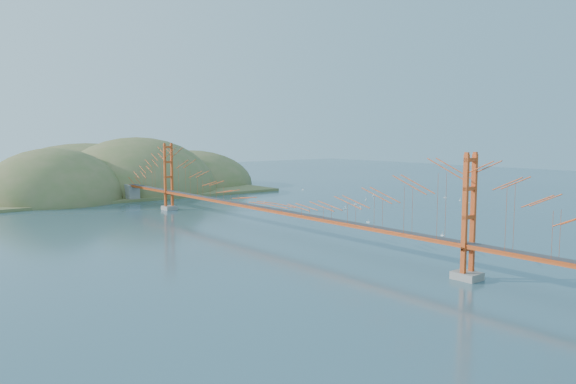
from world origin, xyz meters
TOP-DOWN VIEW (x-y plane):
  - ground at (0.00, 0.00)m, footprint 320.00×320.00m
  - bridge at (0.00, 0.18)m, footprint 2.20×94.40m
  - far_headlands at (2.21, 68.52)m, footprint 84.00×58.00m
  - sailboat_9 at (37.60, 18.63)m, footprint 0.68×0.68m
  - sailboat_4 at (26.94, 9.85)m, footprint 0.68×0.68m
  - sailboat_0 at (17.15, -1.36)m, footprint 0.54×0.60m
  - sailboat_7 at (18.63, 27.36)m, footprint 0.55×0.55m
  - sailboat_1 at (30.86, 14.91)m, footprint 0.61×0.61m
  - sailboat_12 at (14.02, 42.00)m, footprint 0.53×0.50m
  - sailboat_14 at (16.67, -15.10)m, footprint 0.52×0.56m
  - sailboat_16 at (24.98, 11.65)m, footprint 0.64×0.64m
  - sailboat_17 at (44.15, 22.63)m, footprint 0.59×0.50m
  - sailboat_15 at (40.64, 42.00)m, footprint 0.44×0.52m
  - sailboat_10 at (13.24, -19.27)m, footprint 0.50×0.56m
  - sailboat_11 at (53.53, 11.29)m, footprint 0.66×0.66m
  - sailboat_5 at (49.67, 3.29)m, footprint 0.62×0.65m
  - sailboat_extra_0 at (51.65, 6.30)m, footprint 0.62×0.62m
  - sailboat_extra_1 at (13.60, -22.95)m, footprint 0.59×0.59m

SIDE VIEW (x-z plane):
  - ground at x=0.00m, z-range 0.00..0.00m
  - far_headlands at x=2.21m, z-range -12.50..12.50m
  - sailboat_12 at x=14.02m, z-range -0.16..0.44m
  - sailboat_15 at x=40.64m, z-range -0.16..0.44m
  - sailboat_7 at x=18.63m, z-range -0.16..0.44m
  - sailboat_extra_1 at x=13.60m, z-range -0.17..0.45m
  - sailboat_14 at x=16.67m, z-range -0.17..0.46m
  - sailboat_10 at x=13.24m, z-range -0.17..0.46m
  - sailboat_extra_0 at x=51.65m, z-range -0.18..0.47m
  - sailboat_17 at x=44.15m, z-range -0.19..0.49m
  - sailboat_0 at x=17.15m, z-range -0.19..0.49m
  - sailboat_16 at x=24.98m, z-range -0.19..0.50m
  - sailboat_1 at x=30.86m, z-range -0.19..0.50m
  - sailboat_4 at x=26.94m, z-range -0.20..0.51m
  - sailboat_9 at x=37.60m, z-range -0.21..0.52m
  - sailboat_11 at x=53.53m, z-range -0.21..0.52m
  - sailboat_5 at x=49.67m, z-range -0.21..0.52m
  - bridge at x=0.00m, z-range 1.01..13.01m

